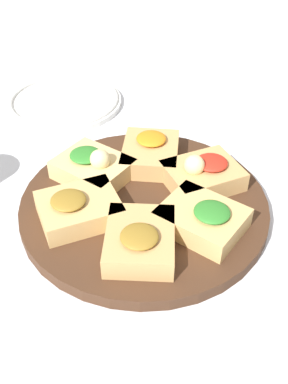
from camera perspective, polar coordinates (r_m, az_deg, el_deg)
The scene contains 9 objects.
ground_plane at distance 0.66m, azimuth -0.00°, elevation -2.28°, with size 3.00×3.00×0.00m, color silver.
serving_board at distance 0.66m, azimuth -0.00°, elevation -1.65°, with size 0.36×0.36×0.02m, color #422819.
focaccia_slice_0 at distance 0.62m, azimuth -8.33°, elevation -2.06°, with size 0.10×0.12×0.04m.
focaccia_slice_1 at distance 0.57m, azimuth -0.51°, elevation -6.10°, with size 0.14×0.13×0.04m.
focaccia_slice_2 at distance 0.60m, azimuth 7.45°, elevation -3.37°, with size 0.13×0.12×0.04m.
focaccia_slice_3 at distance 0.67m, azimuth 7.45°, elevation 2.31°, with size 0.10×0.12×0.05m.
focaccia_slice_4 at distance 0.71m, azimuth 0.82°, elevation 5.02°, with size 0.14×0.13×0.04m.
focaccia_slice_5 at distance 0.69m, azimuth -6.49°, elevation 3.19°, with size 0.13×0.12×0.05m.
plate_left at distance 0.93m, azimuth -10.09°, elevation 11.30°, with size 0.23×0.23×0.02m.
Camera 1 is at (0.42, -0.26, 0.44)m, focal length 42.00 mm.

